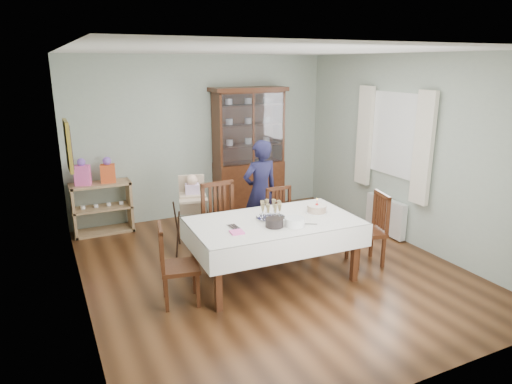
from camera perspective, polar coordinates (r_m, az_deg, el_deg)
floor at (r=6.02m, az=1.74°, el=-9.42°), size 5.00×5.00×0.00m
room_shell at (r=5.98m, az=-0.49°, el=7.55°), size 5.00×5.00×5.00m
dining_table at (r=5.58m, az=2.23°, el=-7.20°), size 2.04×1.22×0.76m
china_cabinet at (r=7.93m, az=-0.91°, el=5.37°), size 1.30×0.48×2.18m
sideboard at (r=7.46m, az=-18.66°, el=-1.89°), size 0.90×0.38×0.80m
picture_frame at (r=5.70m, az=-22.45°, el=5.39°), size 0.04×0.48×0.58m
window at (r=7.05m, az=17.02°, el=6.87°), size 0.04×1.02×1.22m
curtain_left at (r=6.59m, az=20.19°, el=5.12°), size 0.07×0.30×1.55m
curtain_right at (r=7.49m, az=13.42°, el=6.85°), size 0.07×0.30×1.55m
radiator at (r=7.30m, az=15.88°, el=-2.87°), size 0.10×0.80×0.55m
chair_far_left at (r=6.02m, az=-3.95°, el=-6.12°), size 0.51×0.51×1.07m
chair_far_right at (r=6.41m, az=3.46°, el=-5.20°), size 0.41×0.41×0.90m
chair_end_left at (r=5.17m, az=-9.62°, el=-10.77°), size 0.48×0.48×0.91m
chair_end_right at (r=6.22m, az=13.66°, el=-6.18°), size 0.52×0.52×0.95m
woman at (r=6.62m, az=0.54°, el=0.03°), size 0.58×0.41×1.52m
high_chair at (r=6.51m, az=-7.83°, el=-3.53°), size 0.59×0.59×1.09m
champagne_tray at (r=5.47m, az=1.88°, el=-2.71°), size 0.36×0.36×0.22m
birthday_cake at (r=5.73m, az=7.60°, el=-2.13°), size 0.28×0.28×0.19m
plate_stack_dark at (r=5.22m, az=2.31°, el=-3.84°), size 0.26×0.26×0.10m
plate_stack_white at (r=5.26m, az=4.83°, el=-3.75°), size 0.28×0.28×0.10m
napkin_stack at (r=5.05m, az=-2.40°, el=-5.04°), size 0.15×0.15×0.02m
cutlery at (r=5.21m, az=-3.23°, el=-4.42°), size 0.13×0.18×0.01m
cake_knife at (r=5.33m, az=6.16°, el=-3.99°), size 0.26×0.17×0.01m
gift_bag_pink at (r=7.27m, az=-20.88°, el=2.20°), size 0.25×0.20×0.41m
gift_bag_orange at (r=7.31m, az=-18.04°, el=2.50°), size 0.24×0.18×0.40m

